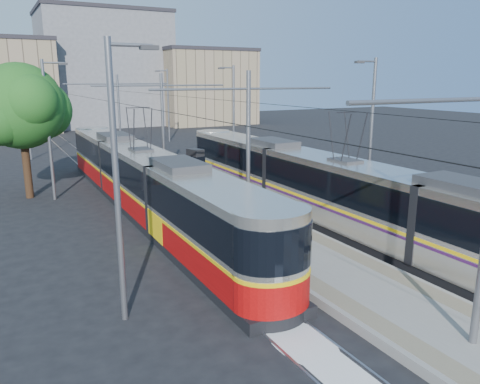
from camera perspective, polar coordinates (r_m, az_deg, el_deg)
ground at (r=16.48m, az=14.88°, el=-11.73°), size 160.00×160.00×0.00m
platform at (r=30.39m, az=-7.28°, el=0.62°), size 4.00×50.00×0.30m
tactile_strip_left at (r=29.89m, az=-9.89°, el=0.61°), size 0.70×50.00×0.01m
tactile_strip_right at (r=30.88m, az=-4.78°, el=1.19°), size 0.70×50.00×0.01m
rails at (r=30.42m, az=-7.28°, el=0.38°), size 8.71×70.00×0.03m
track_arrow at (r=12.41m, az=11.80°, el=-20.60°), size 1.20×5.00×0.01m
tram_left at (r=25.29m, az=-11.82°, el=1.42°), size 2.43×27.87×5.50m
tram_right at (r=21.99m, az=12.49°, el=-0.04°), size 2.43×30.45×5.50m
catenary at (r=27.08m, az=-5.38°, el=8.47°), size 9.20×70.00×7.00m
street_lamps at (r=33.51m, az=-9.97°, el=8.72°), size 15.18×38.22×8.00m
shelter at (r=29.12m, az=-5.43°, el=2.98°), size 0.92×1.23×2.44m
tree at (r=30.21m, az=-24.61°, el=9.36°), size 5.41×5.00×7.86m
building_centre at (r=76.52m, az=-16.17°, el=14.22°), size 18.36×14.28×16.79m
building_right at (r=75.17m, az=-4.29°, el=12.69°), size 14.28×10.20×11.48m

